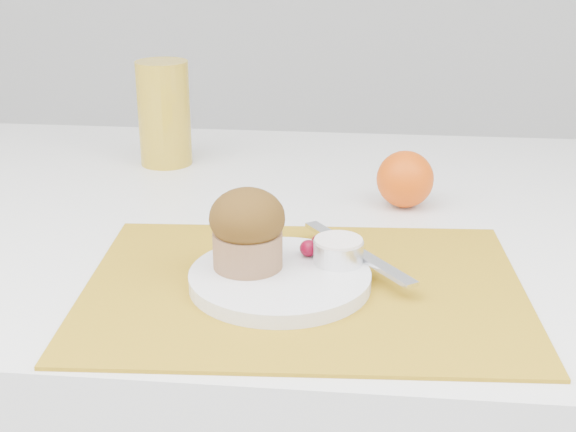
# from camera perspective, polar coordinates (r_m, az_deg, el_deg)

# --- Properties ---
(placemat) EXTENTS (0.47, 0.36, 0.00)m
(placemat) POSITION_cam_1_polar(r_m,az_deg,el_deg) (0.83, 1.13, -5.14)
(placemat) COLOR #B48719
(placemat) RESTS_ON table
(plate) EXTENTS (0.20, 0.20, 0.02)m
(plate) POSITION_cam_1_polar(r_m,az_deg,el_deg) (0.83, -0.58, -4.48)
(plate) COLOR white
(plate) RESTS_ON placemat
(ramekin) EXTENTS (0.06, 0.06, 0.02)m
(ramekin) POSITION_cam_1_polar(r_m,az_deg,el_deg) (0.85, 3.60, -2.55)
(ramekin) COLOR silver
(ramekin) RESTS_ON plate
(cream) EXTENTS (0.06, 0.06, 0.01)m
(cream) POSITION_cam_1_polar(r_m,az_deg,el_deg) (0.84, 3.61, -1.83)
(cream) COLOR white
(cream) RESTS_ON ramekin
(raspberry_near) EXTENTS (0.02, 0.02, 0.02)m
(raspberry_near) POSITION_cam_1_polar(r_m,az_deg,el_deg) (0.87, 2.28, -1.89)
(raspberry_near) COLOR #520206
(raspberry_near) RESTS_ON plate
(raspberry_far) EXTENTS (0.02, 0.02, 0.02)m
(raspberry_far) POSITION_cam_1_polar(r_m,az_deg,el_deg) (0.86, 1.49, -2.30)
(raspberry_far) COLOR #580215
(raspberry_far) RESTS_ON plate
(butter_knife) EXTENTS (0.13, 0.16, 0.00)m
(butter_knife) POSITION_cam_1_polar(r_m,az_deg,el_deg) (0.87, 4.95, -2.56)
(butter_knife) COLOR silver
(butter_knife) RESTS_ON plate
(orange) EXTENTS (0.07, 0.07, 0.07)m
(orange) POSITION_cam_1_polar(r_m,az_deg,el_deg) (1.06, 8.32, 2.61)
(orange) COLOR #EC5308
(orange) RESTS_ON table
(juice_glass) EXTENTS (0.09, 0.09, 0.16)m
(juice_glass) POSITION_cam_1_polar(r_m,az_deg,el_deg) (1.23, -8.80, 7.23)
(juice_glass) COLOR gold
(juice_glass) RESTS_ON table
(muffin) EXTENTS (0.08, 0.08, 0.08)m
(muffin) POSITION_cam_1_polar(r_m,az_deg,el_deg) (0.82, -2.91, -0.92)
(muffin) COLOR #9D704B
(muffin) RESTS_ON plate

